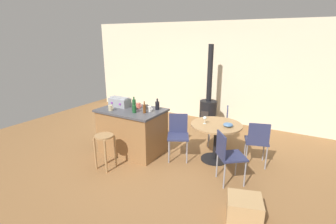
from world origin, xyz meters
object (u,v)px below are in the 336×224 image
(cup_3, at_px, (146,107))
(bottle_1, at_px, (157,105))
(cup_4, at_px, (149,109))
(folding_chair_near, at_px, (257,140))
(wood_stove, at_px, (208,108))
(folding_chair_right, at_px, (228,154))
(toolbox, at_px, (120,102))
(folding_chair_left, at_px, (178,133))
(cup_1, at_px, (134,108))
(bottle_2, at_px, (144,109))
(bottle_3, at_px, (134,103))
(bottle_0, at_px, (134,109))
(serving_bowl, at_px, (228,125))
(cardboard_box, at_px, (244,209))
(folding_chair_far, at_px, (221,123))
(dining_table, at_px, (216,133))
(cup_0, at_px, (138,106))
(wine_glass, at_px, (205,118))
(kitchen_island, at_px, (132,131))
(wooden_stool, at_px, (105,144))
(cup_2, at_px, (111,108))

(cup_3, bearing_deg, bottle_1, 28.92)
(cup_4, bearing_deg, folding_chair_near, 16.58)
(wood_stove, bearing_deg, cup_3, -105.23)
(folding_chair_right, height_order, toolbox, toolbox)
(folding_chair_left, xyz_separation_m, cup_1, (-0.86, -0.24, 0.44))
(bottle_2, bearing_deg, toolbox, 169.48)
(cup_3, bearing_deg, bottle_3, 176.95)
(bottle_0, relative_size, cup_4, 1.79)
(serving_bowl, distance_m, cardboard_box, 1.63)
(folding_chair_far, distance_m, toolbox, 2.19)
(bottle_0, bearing_deg, cardboard_box, -17.96)
(serving_bowl, bearing_deg, cardboard_box, -63.77)
(dining_table, bearing_deg, cup_0, -167.33)
(folding_chair_far, height_order, wood_stove, wood_stove)
(bottle_3, bearing_deg, bottle_2, -28.69)
(cup_4, bearing_deg, wine_glass, 18.68)
(folding_chair_near, bearing_deg, bottle_1, -168.59)
(toolbox, relative_size, serving_bowl, 2.37)
(kitchen_island, height_order, wooden_stool, kitchen_island)
(wood_stove, distance_m, bottle_3, 2.22)
(kitchen_island, bearing_deg, folding_chair_near, 15.18)
(bottle_0, height_order, bottle_3, bottle_3)
(wood_stove, bearing_deg, folding_chair_right, -62.16)
(folding_chair_far, bearing_deg, folding_chair_left, -118.61)
(bottle_1, relative_size, wine_glass, 1.54)
(folding_chair_near, distance_m, folding_chair_left, 1.45)
(folding_chair_far, xyz_separation_m, cup_4, (-1.07, -1.14, 0.44))
(cup_2, xyz_separation_m, cup_3, (0.56, 0.41, -0.01))
(cup_1, height_order, cup_4, cup_4)
(folding_chair_near, relative_size, wine_glass, 6.03)
(wood_stove, distance_m, bottle_0, 2.43)
(bottle_1, relative_size, cup_3, 1.97)
(cup_3, relative_size, wine_glass, 0.78)
(folding_chair_far, bearing_deg, cup_4, -133.42)
(dining_table, distance_m, bottle_2, 1.42)
(toolbox, distance_m, cup_4, 0.75)
(wood_stove, xyz_separation_m, cup_3, (-0.55, -2.01, 0.44))
(cup_1, xyz_separation_m, cup_2, (-0.38, -0.24, 0.01))
(folding_chair_far, relative_size, wine_glass, 6.08)
(bottle_0, height_order, cardboard_box, bottle_0)
(bottle_2, bearing_deg, cup_0, 144.77)
(bottle_2, distance_m, serving_bowl, 1.57)
(cardboard_box, bearing_deg, cup_0, 156.88)
(bottle_3, distance_m, cup_0, 0.13)
(cup_4, height_order, cardboard_box, cup_4)
(kitchen_island, bearing_deg, wooden_stool, -89.78)
(wooden_stool, height_order, bottle_3, bottle_3)
(cup_1, relative_size, cardboard_box, 0.27)
(cup_3, bearing_deg, serving_bowl, 11.29)
(wood_stove, relative_size, serving_bowl, 11.82)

